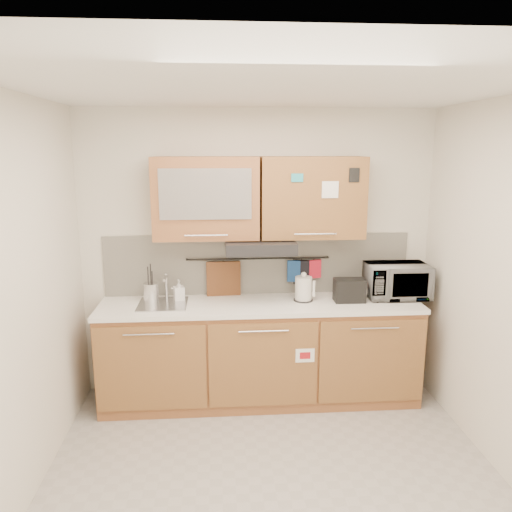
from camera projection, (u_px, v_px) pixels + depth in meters
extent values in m
plane|color=#9E9993|center=(275.00, 484.00, 3.42)|extent=(3.20, 3.20, 0.00)
plane|color=white|center=(278.00, 86.00, 2.86)|extent=(3.20, 3.20, 0.00)
plane|color=silver|center=(258.00, 253.00, 4.60)|extent=(3.20, 0.00, 3.20)
plane|color=silver|center=(14.00, 309.00, 3.02)|extent=(0.00, 3.00, 3.00)
cube|color=#9D5F37|center=(260.00, 353.00, 4.49)|extent=(2.80, 0.60, 0.88)
cube|color=black|center=(260.00, 393.00, 4.58)|extent=(2.80, 0.54, 0.10)
cube|color=#996636|center=(151.00, 369.00, 4.11)|extent=(0.91, 0.02, 0.74)
cylinder|color=silver|center=(149.00, 334.00, 4.02)|extent=(0.41, 0.01, 0.01)
cube|color=#996636|center=(263.00, 365.00, 4.18)|extent=(0.91, 0.02, 0.74)
cylinder|color=silver|center=(264.00, 331.00, 4.09)|extent=(0.41, 0.01, 0.01)
cube|color=#996636|center=(372.00, 362.00, 4.25)|extent=(0.91, 0.02, 0.74)
cylinder|color=silver|center=(375.00, 328.00, 4.16)|extent=(0.41, 0.01, 0.01)
cube|color=white|center=(260.00, 305.00, 4.38)|extent=(2.82, 0.62, 0.04)
cube|color=silver|center=(258.00, 264.00, 4.61)|extent=(2.80, 0.02, 0.56)
cube|color=#9D5F37|center=(206.00, 198.00, 4.28)|extent=(0.90, 0.35, 0.70)
cube|color=silver|center=(205.00, 194.00, 4.09)|extent=(0.76, 0.02, 0.42)
cube|color=#996636|center=(312.00, 197.00, 4.35)|extent=(0.90, 0.35, 0.70)
cube|color=white|center=(330.00, 190.00, 4.16)|extent=(0.14, 0.00, 0.14)
cube|color=black|center=(260.00, 246.00, 4.33)|extent=(0.60, 0.46, 0.10)
cube|color=silver|center=(163.00, 305.00, 4.33)|extent=(0.42, 0.40, 0.03)
cylinder|color=silver|center=(167.00, 286.00, 4.46)|extent=(0.03, 0.03, 0.24)
cylinder|color=silver|center=(165.00, 278.00, 4.36)|extent=(0.02, 0.18, 0.02)
cylinder|color=black|center=(258.00, 259.00, 4.56)|extent=(1.30, 0.02, 0.02)
cylinder|color=silver|center=(151.00, 292.00, 4.40)|extent=(0.17, 0.17, 0.17)
cylinder|color=black|center=(148.00, 284.00, 4.39)|extent=(0.01, 0.01, 0.32)
cylinder|color=black|center=(153.00, 287.00, 4.37)|extent=(0.01, 0.01, 0.28)
cylinder|color=black|center=(151.00, 282.00, 4.40)|extent=(0.01, 0.01, 0.34)
cylinder|color=black|center=(149.00, 289.00, 4.37)|extent=(0.01, 0.01, 0.25)
cylinder|color=silver|center=(303.00, 289.00, 4.42)|extent=(0.19, 0.19, 0.22)
sphere|color=silver|center=(304.00, 275.00, 4.39)|extent=(0.05, 0.05, 0.05)
cube|color=silver|center=(314.00, 289.00, 4.39)|extent=(0.03, 0.03, 0.14)
cylinder|color=black|center=(303.00, 300.00, 4.44)|extent=(0.17, 0.17, 0.01)
cube|color=black|center=(349.00, 290.00, 4.40)|extent=(0.27, 0.17, 0.20)
cube|color=black|center=(344.00, 280.00, 4.38)|extent=(0.08, 0.12, 0.01)
cube|color=black|center=(355.00, 280.00, 4.38)|extent=(0.08, 0.12, 0.01)
imported|color=#999999|center=(397.00, 281.00, 4.52)|extent=(0.55, 0.38, 0.30)
imported|color=#999999|center=(179.00, 290.00, 4.42)|extent=(0.11, 0.11, 0.19)
cube|color=brown|center=(224.00, 282.00, 4.57)|extent=(0.31, 0.04, 0.38)
cube|color=navy|center=(294.00, 271.00, 4.59)|extent=(0.12, 0.04, 0.20)
cube|color=black|center=(302.00, 272.00, 4.60)|extent=(0.15, 0.09, 0.23)
cube|color=red|center=(314.00, 269.00, 4.60)|extent=(0.14, 0.06, 0.17)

